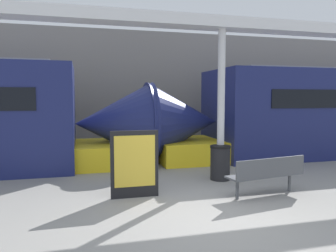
{
  "coord_description": "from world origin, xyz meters",
  "views": [
    {
      "loc": [
        -2.15,
        -5.15,
        2.12
      ],
      "look_at": [
        0.0,
        2.96,
        1.4
      ],
      "focal_mm": 35.0,
      "sensor_mm": 36.0,
      "label": 1
    }
  ],
  "objects_px": {
    "trash_bin": "(220,163)",
    "support_column_near": "(221,105)",
    "bench_near": "(267,172)",
    "poster_board": "(135,164)"
  },
  "relations": [
    {
      "from": "trash_bin",
      "to": "support_column_near",
      "type": "xyz_separation_m",
      "value": [
        0.07,
        0.15,
        1.48
      ]
    },
    {
      "from": "bench_near",
      "to": "trash_bin",
      "type": "xyz_separation_m",
      "value": [
        -0.4,
        1.58,
        -0.07
      ]
    },
    {
      "from": "bench_near",
      "to": "poster_board",
      "type": "distance_m",
      "value": 2.86
    },
    {
      "from": "poster_board",
      "to": "support_column_near",
      "type": "bearing_deg",
      "value": 24.04
    },
    {
      "from": "bench_near",
      "to": "support_column_near",
      "type": "distance_m",
      "value": 2.26
    },
    {
      "from": "trash_bin",
      "to": "poster_board",
      "type": "height_order",
      "value": "poster_board"
    },
    {
      "from": "bench_near",
      "to": "poster_board",
      "type": "bearing_deg",
      "value": 157.64
    },
    {
      "from": "bench_near",
      "to": "poster_board",
      "type": "xyz_separation_m",
      "value": [
        -2.78,
        0.64,
        0.21
      ]
    },
    {
      "from": "support_column_near",
      "to": "poster_board",
      "type": "bearing_deg",
      "value": -155.96
    },
    {
      "from": "support_column_near",
      "to": "bench_near",
      "type": "bearing_deg",
      "value": -79.24
    }
  ]
}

